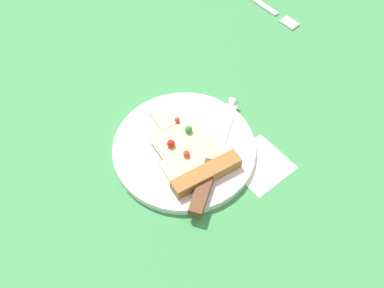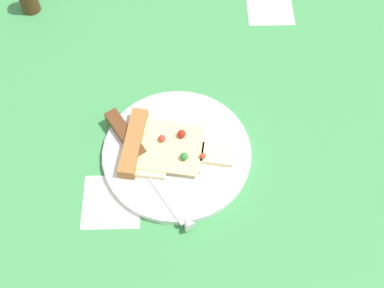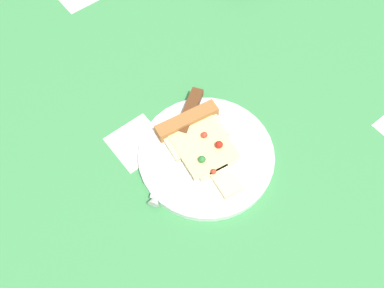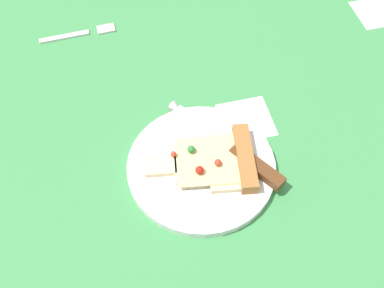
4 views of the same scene
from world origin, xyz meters
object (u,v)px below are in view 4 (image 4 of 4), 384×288
(pizza_slice, at_px, (217,161))
(knife, at_px, (235,151))
(fork, at_px, (82,33))
(plate, at_px, (201,167))

(pizza_slice, relative_size, knife, 0.87)
(fork, bearing_deg, plate, 20.69)
(plate, distance_m, knife, 0.06)
(plate, height_order, knife, knife)
(plate, xyz_separation_m, knife, (-0.06, -0.01, 0.01))
(pizza_slice, height_order, knife, pizza_slice)
(knife, bearing_deg, plate, 155.91)
(plate, distance_m, pizza_slice, 0.03)
(plate, xyz_separation_m, fork, (0.16, -0.37, -0.00))
(plate, bearing_deg, fork, -66.92)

